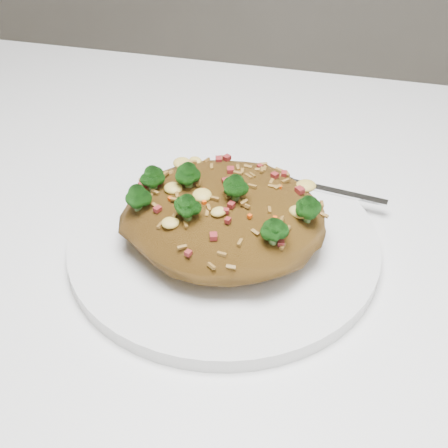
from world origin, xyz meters
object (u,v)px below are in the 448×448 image
at_px(fried_rice, 223,209).
at_px(fork, 313,187).
at_px(plate, 224,243).
at_px(dining_table, 341,354).

height_order(fried_rice, fork, fried_rice).
bearing_deg(plate, fork, 53.72).
height_order(plate, fork, fork).
height_order(dining_table, fork, fork).
bearing_deg(fried_rice, fork, 53.76).
relative_size(plate, fried_rice, 1.55).
distance_m(dining_table, fried_rice, 0.18).
distance_m(plate, fried_rice, 0.04).
distance_m(plate, fork, 0.12).
bearing_deg(plate, dining_table, -9.66).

